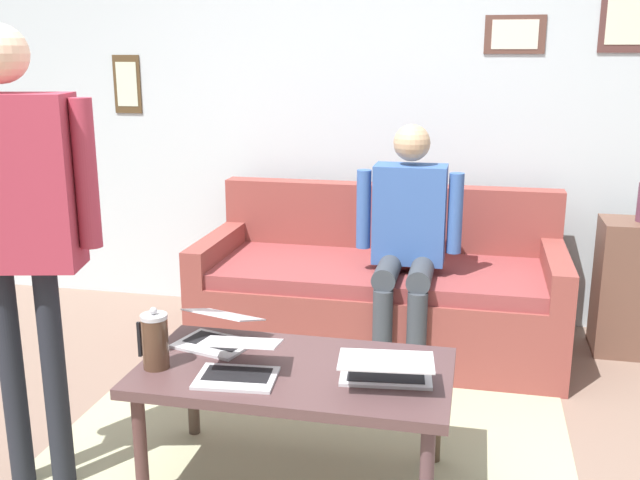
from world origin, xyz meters
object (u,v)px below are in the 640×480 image
Objects in this scene: laptop_center at (238,365)px; coffee_table at (295,380)px; laptop_right at (217,334)px; person_seated at (408,233)px; side_shelf at (636,288)px; couch at (380,294)px; french_press at (155,341)px; laptop_left at (386,370)px; person_standing at (15,205)px.

coffee_table is at bearing -148.08° from laptop_center.
laptop_right is at bearing -56.66° from laptop_center.
person_seated is (-0.30, -1.20, 0.30)m from coffee_table.
side_shelf reaches higher than laptop_center.
couch is 1.44m from coffee_table.
french_press is at bearing 58.21° from person_seated.
side_shelf is (-1.53, -1.64, -0.05)m from coffee_table.
side_shelf reaches higher than laptop_left.
laptop_left is at bearing 92.37° from person_seated.
laptop_right is 2.40m from side_shelf.
coffee_table is 2.24m from side_shelf.
person_standing reaches higher than laptop_center.
person_seated is (-0.49, -1.32, 0.21)m from laptop_center.
french_press reaches higher than laptop_left.
laptop_left is at bearing 164.16° from laptop_right.
person_standing is at bearing 36.82° from side_shelf.
laptop_left is at bearing 98.49° from couch.
laptop_right is 0.47× the size of side_shelf.
couch is at bearing 8.56° from side_shelf.
person_seated is at bearing -87.63° from laptop_left.
couch reaches higher than laptop_left.
person_standing is (2.49, 1.86, 0.73)m from side_shelf.
side_shelf is at bearing -139.41° from french_press.
couch is 2.65× the size of side_shelf.
person_seated is at bearing -121.79° from french_press.
side_shelf reaches higher than laptop_right.
person_standing is at bearing 13.20° from coffee_table.
laptop_center is 0.89× the size of laptop_right.
laptop_left is 1.26m from person_seated.
person_seated reaches higher than couch.
coffee_table is 3.35× the size of laptop_right.
couch is 1.68× the size of coffee_table.
laptop_right is at bearing -117.96° from french_press.
couch is at bearing -111.57° from laptop_right.
side_shelf is at bearing -171.44° from couch.
laptop_right is 0.20× the size of person_standing.
person_standing reaches higher than person_seated.
couch is 1.41m from side_shelf.
side_shelf is 1.35m from person_seated.
side_shelf reaches higher than coffee_table.
laptop_right reaches higher than coffee_table.
laptop_right is 0.92m from person_standing.
laptop_right is at bearing -23.86° from coffee_table.
french_press is at bearing 40.59° from side_shelf.
person_seated is at bearing 126.56° from couch.
couch is at bearing -123.50° from person_standing.
coffee_table is at bearing -167.90° from french_press.
laptop_right is at bearing -15.84° from laptop_left.
laptop_left is 1.16× the size of laptop_center.
couch reaches higher than laptop_right.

